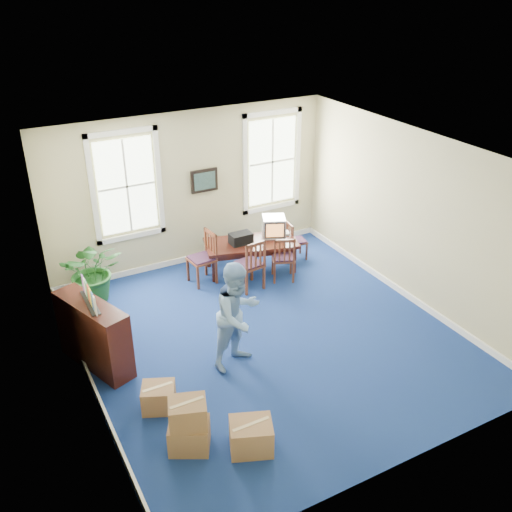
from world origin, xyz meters
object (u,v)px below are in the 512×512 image
cardboard_boxes (200,414)px  potted_plant (93,271)px  chair_near_left (249,264)px  credenza (94,334)px  conference_table (251,256)px  crt_tv (274,226)px  man (238,315)px

cardboard_boxes → potted_plant: bearing=94.5°
chair_near_left → credenza: size_ratio=0.73×
credenza → potted_plant: (0.49, 1.96, 0.04)m
chair_near_left → potted_plant: bearing=-26.8°
conference_table → credenza: credenza is taller
crt_tv → potted_plant: (-3.69, 0.30, -0.23)m
chair_near_left → cardboard_boxes: (-2.42, -3.22, -0.13)m
cardboard_boxes → man: bearing=45.9°
conference_table → potted_plant: bearing=-171.0°
credenza → potted_plant: size_ratio=1.18×
credenza → potted_plant: bearing=56.0°
crt_tv → credenza: bearing=-134.2°
man → chair_near_left: bearing=39.5°
conference_table → credenza: bearing=-140.7°
potted_plant → chair_near_left: bearing=-19.6°
cardboard_boxes → conference_table: bearing=54.0°
chair_near_left → potted_plant: 2.92m
crt_tv → cardboard_boxes: (-3.36, -3.90, -0.45)m
potted_plant → cardboard_boxes: bearing=-85.5°
crt_tv → chair_near_left: (-0.94, -0.68, -0.31)m
crt_tv → cardboard_boxes: bearing=-106.6°
man → crt_tv: bearing=32.3°
man → cardboard_boxes: bearing=-152.9°
crt_tv → potted_plant: 3.71m
conference_table → crt_tv: bearing=19.6°
chair_near_left → potted_plant: (-2.75, 0.98, 0.09)m
man → credenza: (-2.00, 1.02, -0.31)m
chair_near_left → cardboard_boxes: bearing=45.8°
conference_table → chair_near_left: chair_near_left is taller
conference_table → cardboard_boxes: bearing=-110.8°
credenza → potted_plant: 2.02m
potted_plant → credenza: bearing=-104.0°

